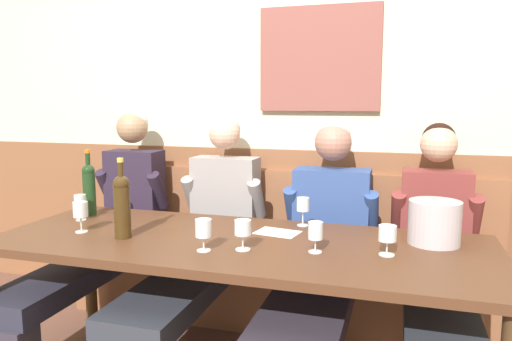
{
  "coord_description": "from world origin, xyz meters",
  "views": [
    {
      "loc": [
        0.72,
        -1.99,
        1.38
      ],
      "look_at": [
        -0.01,
        0.43,
        1.02
      ],
      "focal_mm": 33.78,
      "sensor_mm": 36.0,
      "label": 1
    }
  ],
  "objects_px": {
    "ice_bucket": "(434,222)",
    "wine_glass_left_end": "(315,232)",
    "wine_glass_by_bottle": "(243,229)",
    "wall_bench": "(276,278)",
    "person_right_seat": "(321,250)",
    "person_center_left_seat": "(438,261)",
    "wine_glass_center_front": "(303,206)",
    "wine_glass_right_end": "(387,235)",
    "dining_table": "(238,255)",
    "wine_glass_mid_right": "(203,229)",
    "wine_bottle_clear_water": "(89,187)",
    "wine_glass_mid_left": "(81,211)",
    "person_center_right_seat": "(104,226)",
    "wine_bottle_amber_mid": "(122,204)",
    "person_left_seat": "(202,240)",
    "wine_glass_near_bucket": "(80,203)"
  },
  "relations": [
    {
      "from": "wine_bottle_clear_water",
      "to": "wine_glass_center_front",
      "type": "bearing_deg",
      "value": 5.34
    },
    {
      "from": "wine_bottle_clear_water",
      "to": "wine_glass_center_front",
      "type": "xyz_separation_m",
      "value": [
        1.22,
        0.11,
        -0.06
      ]
    },
    {
      "from": "wine_glass_right_end",
      "to": "dining_table",
      "type": "bearing_deg",
      "value": 177.35
    },
    {
      "from": "ice_bucket",
      "to": "wine_glass_by_bottle",
      "type": "distance_m",
      "value": 0.88
    },
    {
      "from": "wall_bench",
      "to": "person_center_left_seat",
      "type": "distance_m",
      "value": 1.05
    },
    {
      "from": "wine_glass_center_front",
      "to": "wine_glass_right_end",
      "type": "relative_size",
      "value": 1.17
    },
    {
      "from": "person_center_right_seat",
      "to": "wine_bottle_clear_water",
      "type": "distance_m",
      "value": 0.28
    },
    {
      "from": "dining_table",
      "to": "ice_bucket",
      "type": "height_order",
      "value": "ice_bucket"
    },
    {
      "from": "wall_bench",
      "to": "wine_glass_left_end",
      "type": "relative_size",
      "value": 19.62
    },
    {
      "from": "wall_bench",
      "to": "wine_glass_by_bottle",
      "type": "relative_size",
      "value": 19.67
    },
    {
      "from": "dining_table",
      "to": "wine_glass_mid_right",
      "type": "distance_m",
      "value": 0.28
    },
    {
      "from": "wine_glass_left_end",
      "to": "wine_glass_by_bottle",
      "type": "bearing_deg",
      "value": -169.27
    },
    {
      "from": "person_center_right_seat",
      "to": "wine_glass_left_end",
      "type": "bearing_deg",
      "value": -17.41
    },
    {
      "from": "wine_bottle_clear_water",
      "to": "wall_bench",
      "type": "bearing_deg",
      "value": 26.63
    },
    {
      "from": "dining_table",
      "to": "wine_glass_center_front",
      "type": "bearing_deg",
      "value": 55.73
    },
    {
      "from": "dining_table",
      "to": "person_center_left_seat",
      "type": "bearing_deg",
      "value": 20.05
    },
    {
      "from": "dining_table",
      "to": "ice_bucket",
      "type": "relative_size",
      "value": 10.08
    },
    {
      "from": "wine_glass_mid_right",
      "to": "wine_glass_right_end",
      "type": "height_order",
      "value": "wine_glass_mid_right"
    },
    {
      "from": "wine_glass_left_end",
      "to": "wine_glass_right_end",
      "type": "height_order",
      "value": "wine_glass_left_end"
    },
    {
      "from": "dining_table",
      "to": "wine_glass_mid_right",
      "type": "bearing_deg",
      "value": -113.88
    },
    {
      "from": "dining_table",
      "to": "person_center_left_seat",
      "type": "distance_m",
      "value": 0.98
    },
    {
      "from": "wine_glass_left_end",
      "to": "wine_glass_near_bucket",
      "type": "height_order",
      "value": "wine_glass_near_bucket"
    },
    {
      "from": "dining_table",
      "to": "wine_bottle_clear_water",
      "type": "relative_size",
      "value": 6.22
    },
    {
      "from": "ice_bucket",
      "to": "wine_glass_near_bucket",
      "type": "relative_size",
      "value": 1.63
    },
    {
      "from": "wine_glass_right_end",
      "to": "ice_bucket",
      "type": "bearing_deg",
      "value": 49.9
    },
    {
      "from": "wine_bottle_clear_water",
      "to": "wine_glass_left_end",
      "type": "xyz_separation_m",
      "value": [
        1.36,
        -0.32,
        -0.07
      ]
    },
    {
      "from": "wine_glass_mid_right",
      "to": "ice_bucket",
      "type": "bearing_deg",
      "value": 22.89
    },
    {
      "from": "person_left_seat",
      "to": "wine_glass_mid_left",
      "type": "distance_m",
      "value": 0.67
    },
    {
      "from": "ice_bucket",
      "to": "wine_glass_near_bucket",
      "type": "distance_m",
      "value": 1.84
    },
    {
      "from": "wall_bench",
      "to": "person_center_right_seat",
      "type": "xyz_separation_m",
      "value": [
        -0.97,
        -0.38,
        0.36
      ]
    },
    {
      "from": "dining_table",
      "to": "person_left_seat",
      "type": "height_order",
      "value": "person_left_seat"
    },
    {
      "from": "wall_bench",
      "to": "wine_glass_mid_right",
      "type": "relative_size",
      "value": 18.68
    },
    {
      "from": "wine_glass_mid_left",
      "to": "person_right_seat",
      "type": "bearing_deg",
      "value": 20.78
    },
    {
      "from": "person_right_seat",
      "to": "person_center_left_seat",
      "type": "relative_size",
      "value": 1.01
    },
    {
      "from": "ice_bucket",
      "to": "wall_bench",
      "type": "bearing_deg",
      "value": 149.24
    },
    {
      "from": "person_left_seat",
      "to": "wine_bottle_clear_water",
      "type": "height_order",
      "value": "person_left_seat"
    },
    {
      "from": "person_left_seat",
      "to": "wine_glass_by_bottle",
      "type": "bearing_deg",
      "value": -49.39
    },
    {
      "from": "person_center_left_seat",
      "to": "wine_bottle_clear_water",
      "type": "xyz_separation_m",
      "value": [
        -1.9,
        -0.1,
        0.28
      ]
    },
    {
      "from": "wine_glass_left_end",
      "to": "wine_glass_mid_left",
      "type": "height_order",
      "value": "wine_glass_mid_left"
    },
    {
      "from": "wine_bottle_amber_mid",
      "to": "wine_glass_right_end",
      "type": "height_order",
      "value": "wine_bottle_amber_mid"
    },
    {
      "from": "wine_bottle_clear_water",
      "to": "wine_glass_mid_right",
      "type": "xyz_separation_m",
      "value": [
        0.89,
        -0.44,
        -0.06
      ]
    },
    {
      "from": "ice_bucket",
      "to": "wine_glass_left_end",
      "type": "bearing_deg",
      "value": -150.14
    },
    {
      "from": "wine_bottle_amber_mid",
      "to": "wine_glass_right_end",
      "type": "relative_size",
      "value": 2.98
    },
    {
      "from": "person_left_seat",
      "to": "wine_glass_by_bottle",
      "type": "xyz_separation_m",
      "value": [
        0.4,
        -0.46,
        0.22
      ]
    },
    {
      "from": "wine_glass_center_front",
      "to": "person_center_right_seat",
      "type": "bearing_deg",
      "value": -179.73
    },
    {
      "from": "wine_glass_mid_right",
      "to": "wine_glass_right_end",
      "type": "relative_size",
      "value": 1.1
    },
    {
      "from": "wall_bench",
      "to": "person_center_right_seat",
      "type": "bearing_deg",
      "value": -158.44
    },
    {
      "from": "wine_glass_left_end",
      "to": "wine_glass_right_end",
      "type": "bearing_deg",
      "value": 9.19
    },
    {
      "from": "person_center_left_seat",
      "to": "wine_glass_center_front",
      "type": "distance_m",
      "value": 0.71
    },
    {
      "from": "wine_bottle_amber_mid",
      "to": "wine_glass_center_front",
      "type": "relative_size",
      "value": 2.56
    }
  ]
}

